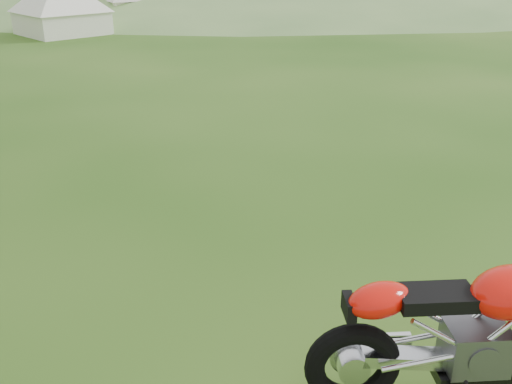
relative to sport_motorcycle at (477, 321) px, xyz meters
name	(u,v)px	position (x,y,z in m)	size (l,w,h in m)	color
ground	(295,280)	(-0.34, 1.90, -0.67)	(120.00, 120.00, 0.00)	#1E4B10
sport_motorcycle	(477,321)	(0.00, 0.00, 0.00)	(2.22, 0.56, 1.33)	red
tent_left	(59,1)	(0.00, 20.37, 0.48)	(2.66, 2.66, 2.30)	white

